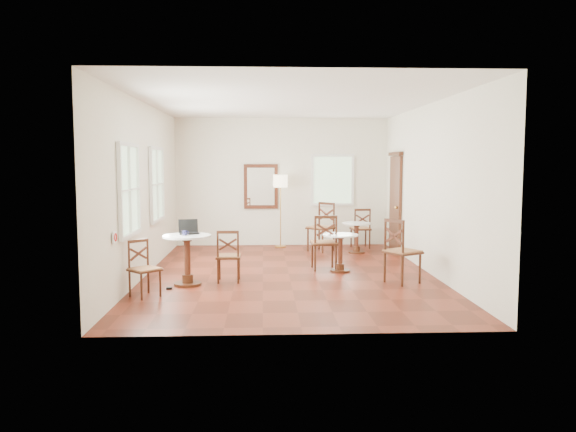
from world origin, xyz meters
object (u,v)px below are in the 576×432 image
object	(u,v)px
chair_mid_b	(401,251)
chair_near_a	(229,256)
chair_back_b	(322,227)
floor_lamp	(280,186)
cafe_table_back	(357,234)
chair_near_b	(144,269)
power_adapter	(169,288)
mouse	(190,233)
laptop	(189,230)
water_glass	(183,233)
cafe_table_near	(187,254)
chair_back_a	(361,228)
chair_mid_a	(324,242)
navy_mug	(185,233)
cafe_table_mid	(340,248)

from	to	relation	value
chair_mid_b	chair_near_a	bearing A→B (deg)	54.02
chair_back_b	floor_lamp	world-z (taller)	floor_lamp
cafe_table_back	chair_near_b	bearing A→B (deg)	-134.86
power_adapter	mouse	bearing A→B (deg)	49.31
chair_near_b	mouse	size ratio (longest dim) A/B	7.73
chair_near_a	mouse	distance (m)	0.74
chair_back_b	floor_lamp	bearing A→B (deg)	-171.37
chair_mid_b	laptop	distance (m)	3.48
cafe_table_back	water_glass	distance (m)	4.59
cafe_table_near	chair_back_a	distance (m)	5.12
chair_near_a	cafe_table_back	bearing A→B (deg)	-132.29
cafe_table_near	chair_mid_a	world-z (taller)	chair_mid_a
navy_mug	chair_mid_b	bearing A→B (deg)	0.83
chair_near_b	chair_back_b	size ratio (longest dim) A/B	0.77
cafe_table_mid	power_adapter	size ratio (longest dim) A/B	7.67
chair_near_b	water_glass	distance (m)	0.91
water_glass	cafe_table_mid	bearing A→B (deg)	23.18
chair_near_a	chair_back_b	bearing A→B (deg)	-120.51
water_glass	navy_mug	bearing A→B (deg)	78.21
chair_near_b	chair_mid_b	xyz separation A→B (m)	(4.00, 0.74, 0.11)
cafe_table_mid	chair_near_b	xyz separation A→B (m)	(-3.14, -1.75, -0.01)
chair_near_a	laptop	world-z (taller)	laptop
chair_near_a	chair_mid_a	distance (m)	1.96
cafe_table_near	floor_lamp	world-z (taller)	floor_lamp
cafe_table_near	cafe_table_back	xyz separation A→B (m)	(3.24, 3.07, -0.09)
cafe_table_near	water_glass	bearing A→B (deg)	-109.71
chair_back_b	power_adapter	xyz separation A→B (m)	(-2.76, -3.67, -0.52)
chair_back_b	laptop	xyz separation A→B (m)	(-2.51, -3.17, 0.33)
chair_mid_a	mouse	xyz separation A→B (m)	(-2.29, -1.17, 0.33)
cafe_table_mid	water_glass	world-z (taller)	water_glass
chair_mid_a	laptop	size ratio (longest dim) A/B	2.79
cafe_table_near	chair_mid_b	xyz separation A→B (m)	(3.46, 0.01, 0.02)
chair_back_b	water_glass	bearing A→B (deg)	-82.99
navy_mug	chair_near_b	bearing A→B (deg)	-126.60
navy_mug	chair_back_b	bearing A→B (deg)	53.43
floor_lamp	mouse	size ratio (longest dim) A/B	15.60
cafe_table_mid	chair_near_a	distance (m)	2.12
laptop	mouse	size ratio (longest dim) A/B	3.38
chair_back_a	water_glass	bearing A→B (deg)	43.13
laptop	navy_mug	xyz separation A→B (m)	(-0.02, -0.25, -0.02)
chair_back_a	mouse	distance (m)	5.07
floor_lamp	mouse	bearing A→B (deg)	-111.75
chair_back_a	mouse	size ratio (longest dim) A/B	8.53
floor_lamp	chair_near_a	bearing A→B (deg)	-104.48
chair_near_b	water_glass	xyz separation A→B (m)	(0.50, 0.62, 0.44)
mouse	water_glass	size ratio (longest dim) A/B	1.18
laptop	mouse	distance (m)	0.17
chair_near_b	floor_lamp	xyz separation A→B (m)	(2.15, 4.72, 1.01)
chair_near_b	chair_mid_a	size ratio (longest dim) A/B	0.82
laptop	water_glass	world-z (taller)	laptop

